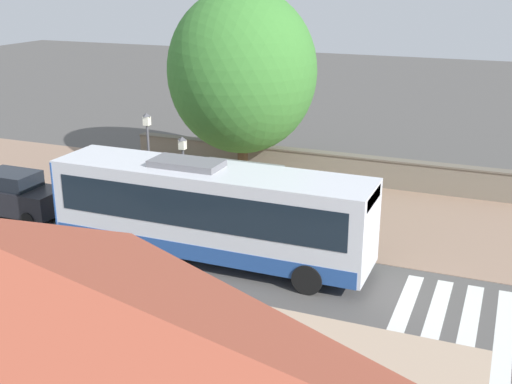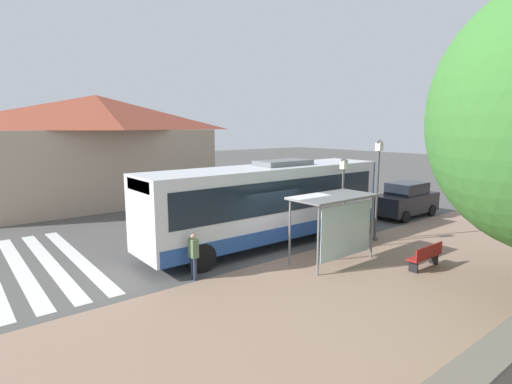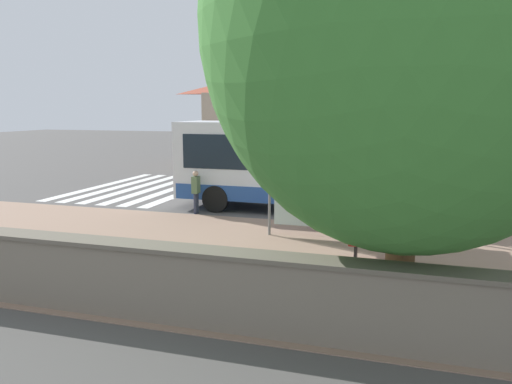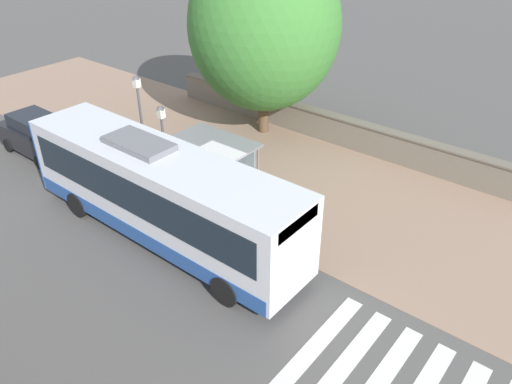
{
  "view_description": "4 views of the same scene",
  "coord_description": "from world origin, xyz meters",
  "views": [
    {
      "loc": [
        20.41,
        8.57,
        9.55
      ],
      "look_at": [
        1.35,
        0.73,
        2.54
      ],
      "focal_mm": 45.0,
      "sensor_mm": 36.0,
      "label": 1
    },
    {
      "loc": [
        -10.79,
        9.91,
        4.95
      ],
      "look_at": [
        -0.01,
        1.35,
        2.7
      ],
      "focal_mm": 28.0,
      "sensor_mm": 36.0,
      "label": 2
    },
    {
      "loc": [
        -16.3,
        -3.61,
        3.82
      ],
      "look_at": [
        -0.74,
        1.17,
        1.08
      ],
      "focal_mm": 35.0,
      "sensor_mm": 36.0,
      "label": 3
    },
    {
      "loc": [
        11.06,
        10.81,
        10.78
      ],
      "look_at": [
        0.18,
        2.04,
        2.14
      ],
      "focal_mm": 35.0,
      "sensor_mm": 36.0,
      "label": 4
    }
  ],
  "objects": [
    {
      "name": "shade_tree",
      "position": [
        -7.35,
        -3.55,
        5.22
      ],
      "size": [
        7.04,
        7.04,
        9.1
      ],
      "color": "brown",
      "rests_on": "ground"
    },
    {
      "name": "crosswalk_stripes",
      "position": [
        5.0,
        8.56,
        0.0
      ],
      "size": [
        9.0,
        5.25,
        0.01
      ],
      "color": "silver",
      "rests_on": "ground"
    },
    {
      "name": "ground_plane",
      "position": [
        0.0,
        0.0,
        0.0
      ],
      "size": [
        120.0,
        120.0,
        0.0
      ],
      "primitive_type": "plane",
      "color": "#514F4C",
      "rests_on": "ground"
    },
    {
      "name": "street_lamp_near",
      "position": [
        -0.32,
        -2.97,
        2.24
      ],
      "size": [
        0.28,
        0.28,
        3.74
      ],
      "color": "#4C4C51",
      "rests_on": "ground"
    },
    {
      "name": "pedestrian",
      "position": [
        0.22,
        3.76,
        0.93
      ],
      "size": [
        0.34,
        0.22,
        1.59
      ],
      "color": "#2D3347",
      "rests_on": "ground"
    },
    {
      "name": "sidewalk_plaza",
      "position": [
        -4.5,
        0.0,
        0.01
      ],
      "size": [
        9.0,
        44.0,
        0.02
      ],
      "color": "#937560",
      "rests_on": "ground"
    },
    {
      "name": "street_lamp_far",
      "position": [
        -0.74,
        -4.75,
        2.62
      ],
      "size": [
        0.28,
        0.28,
        4.43
      ],
      "color": "#4C4C51",
      "rests_on": "ground"
    },
    {
      "name": "stone_wall",
      "position": [
        -8.55,
        0.0,
        0.71
      ],
      "size": [
        0.6,
        20.0,
        1.4
      ],
      "color": "slate",
      "rests_on": "ground"
    },
    {
      "name": "bus",
      "position": [
        1.85,
        -0.8,
        1.84
      ],
      "size": [
        2.62,
        11.29,
        3.54
      ],
      "color": "silver",
      "rests_on": "ground"
    },
    {
      "name": "bus_shelter",
      "position": [
        -1.53,
        -1.14,
        2.07
      ],
      "size": [
        1.68,
        3.26,
        2.49
      ],
      "color": "slate",
      "rests_on": "ground"
    },
    {
      "name": "bench",
      "position": [
        -3.97,
        -3.13,
        0.48
      ],
      "size": [
        0.4,
        1.7,
        0.88
      ],
      "color": "maroon",
      "rests_on": "ground"
    },
    {
      "name": "background_building",
      "position": [
        15.35,
        1.92,
        3.56
      ],
      "size": [
        6.67,
        14.13,
        6.91
      ],
      "color": "tan",
      "rests_on": "ground"
    }
  ]
}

